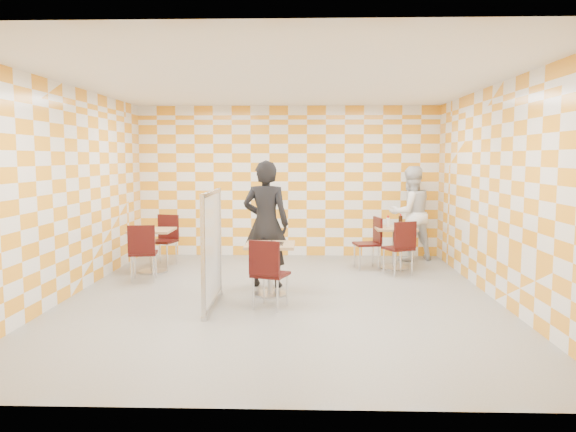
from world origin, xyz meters
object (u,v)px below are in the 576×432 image
(empty_table, at_px, (152,243))
(soda_bottle, at_px, (400,221))
(chair_second_front, at_px, (401,244))
(man_dark, at_px, (266,224))
(second_table, at_px, (395,240))
(chair_empty_near, at_px, (142,248))
(main_table, at_px, (270,260))
(sport_bottle, at_px, (388,222))
(chair_empty_far, at_px, (166,236))
(man_white, at_px, (410,213))
(partition, at_px, (212,248))
(chair_second_side, at_px, (372,239))
(chair_main_front, at_px, (268,269))

(empty_table, distance_m, soda_bottle, 4.37)
(chair_second_front, distance_m, man_dark, 2.40)
(second_table, relative_size, chair_empty_near, 0.81)
(second_table, xyz_separation_m, empty_table, (-4.23, -0.44, 0.00))
(main_table, bearing_deg, second_table, 43.56)
(main_table, xyz_separation_m, sport_bottle, (1.98, 2.04, 0.33))
(main_table, bearing_deg, chair_second_front, 33.48)
(second_table, distance_m, chair_empty_far, 4.18)
(main_table, xyz_separation_m, second_table, (2.10, 2.00, 0.00))
(chair_empty_far, xyz_separation_m, sport_bottle, (4.05, -0.19, 0.29))
(chair_second_front, distance_m, sport_bottle, 0.72)
(second_table, xyz_separation_m, soda_bottle, (0.10, 0.04, 0.34))
(chair_empty_far, xyz_separation_m, man_white, (4.60, 0.63, 0.36))
(partition, distance_m, man_dark, 1.40)
(partition, xyz_separation_m, man_dark, (0.63, 1.24, 0.18))
(soda_bottle, bearing_deg, chair_empty_near, -163.68)
(chair_second_side, bearing_deg, chair_main_front, -121.27)
(empty_table, xyz_separation_m, man_dark, (2.03, -0.99, 0.46))
(second_table, relative_size, soda_bottle, 3.26)
(chair_main_front, relative_size, man_dark, 0.48)
(empty_table, bearing_deg, chair_main_front, -47.50)
(empty_table, bearing_deg, second_table, 5.92)
(chair_second_front, height_order, sport_bottle, sport_bottle)
(man_dark, distance_m, man_white, 3.49)
(man_white, bearing_deg, chair_main_front, 35.51)
(partition, relative_size, soda_bottle, 6.74)
(chair_empty_far, bearing_deg, second_table, -3.19)
(man_white, bearing_deg, soda_bottle, 48.41)
(partition, bearing_deg, man_dark, 63.09)
(second_table, height_order, chair_empty_near, chair_empty_near)
(empty_table, relative_size, chair_main_front, 0.81)
(man_dark, bearing_deg, chair_second_side, -134.11)
(man_white, bearing_deg, main_table, 28.59)
(chair_second_front, bearing_deg, sport_bottle, 101.74)
(chair_main_front, bearing_deg, chair_second_front, 46.18)
(chair_second_front, height_order, partition, partition)
(chair_second_front, distance_m, partition, 3.52)
(chair_second_side, relative_size, man_white, 0.51)
(second_table, xyz_separation_m, partition, (-2.82, -2.67, 0.28))
(main_table, bearing_deg, sport_bottle, 45.90)
(chair_second_front, xyz_separation_m, man_white, (0.41, 1.46, 0.36))
(chair_second_side, distance_m, man_dark, 2.31)
(chair_second_front, height_order, chair_second_side, same)
(main_table, relative_size, man_white, 0.41)
(second_table, bearing_deg, man_white, 63.69)
(chair_main_front, bearing_deg, partition, 171.18)
(chair_main_front, xyz_separation_m, chair_empty_far, (-2.09, 3.02, 0.00))
(second_table, distance_m, soda_bottle, 0.36)
(main_table, distance_m, man_white, 3.84)
(chair_main_front, xyz_separation_m, man_dark, (-0.11, 1.35, 0.42))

